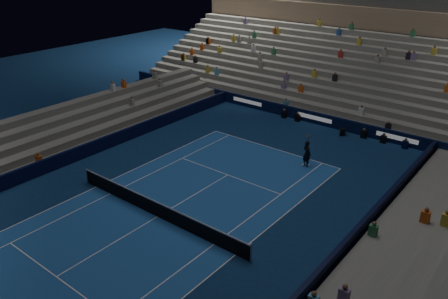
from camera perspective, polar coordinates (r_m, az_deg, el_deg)
ground at (r=25.67m, az=-8.44°, el=-8.45°), size 90.00×90.00×0.00m
court_surface at (r=25.66m, az=-8.44°, el=-8.44°), size 10.97×23.77×0.01m
sponsor_barrier_far at (r=38.98m, az=11.51°, el=3.97°), size 44.00×0.25×1.00m
sponsor_barrier_east at (r=20.64m, az=11.30°, el=-16.35°), size 0.25×37.00×1.00m
sponsor_barrier_west at (r=32.44m, az=-20.45°, el=-1.45°), size 0.25×37.00×1.00m
grandstand_main at (r=46.45m, az=17.31°, el=10.39°), size 44.00×15.20×11.20m
grandstand_west at (r=35.11m, az=-23.59°, el=0.74°), size 5.00×37.00×2.50m
tennis_net at (r=25.40m, az=-8.51°, el=-7.49°), size 12.90×0.10×1.10m
tennis_player at (r=31.02m, az=10.48°, el=-0.52°), size 0.79×0.65×1.88m
broadcast_camera at (r=37.10m, az=14.85°, el=2.21°), size 0.57×0.93×0.55m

